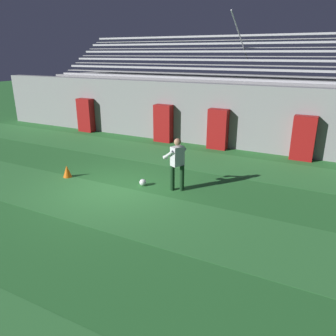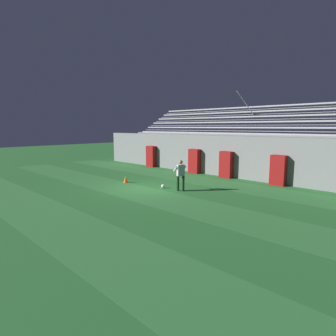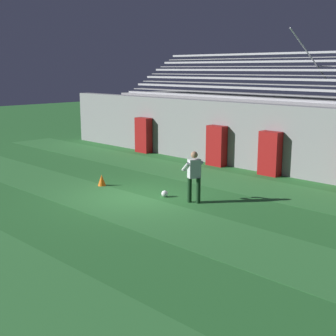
# 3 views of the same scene
# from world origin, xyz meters

# --- Properties ---
(ground_plane) EXTENTS (80.00, 80.00, 0.00)m
(ground_plane) POSITION_xyz_m (0.00, 0.00, 0.00)
(ground_plane) COLOR #2D7533
(turf_stripe_mid) EXTENTS (28.00, 2.49, 0.01)m
(turf_stripe_mid) POSITION_xyz_m (0.00, -1.01, 0.00)
(turf_stripe_mid) COLOR #38843D
(turf_stripe_mid) RESTS_ON ground
(turf_stripe_far) EXTENTS (28.00, 2.49, 0.01)m
(turf_stripe_far) POSITION_xyz_m (0.00, 3.98, 0.00)
(turf_stripe_far) COLOR #38843D
(turf_stripe_far) RESTS_ON ground
(back_wall) EXTENTS (24.00, 0.60, 2.80)m
(back_wall) POSITION_xyz_m (0.00, 6.50, 1.40)
(back_wall) COLOR gray
(back_wall) RESTS_ON ground
(padding_pillar_gate_left) EXTENTS (0.87, 0.44, 1.77)m
(padding_pillar_gate_left) POSITION_xyz_m (-1.37, 5.95, 0.89)
(padding_pillar_gate_left) COLOR maroon
(padding_pillar_gate_left) RESTS_ON ground
(padding_pillar_gate_right) EXTENTS (0.87, 0.44, 1.77)m
(padding_pillar_gate_right) POSITION_xyz_m (1.37, 5.95, 0.89)
(padding_pillar_gate_right) COLOR maroon
(padding_pillar_gate_right) RESTS_ON ground
(padding_pillar_far_left) EXTENTS (0.87, 0.44, 1.77)m
(padding_pillar_far_left) POSITION_xyz_m (-6.14, 5.95, 0.89)
(padding_pillar_far_left) COLOR maroon
(padding_pillar_far_left) RESTS_ON ground
(bleacher_stand) EXTENTS (18.00, 4.75, 5.83)m
(bleacher_stand) POSITION_xyz_m (0.00, 9.19, 1.51)
(bleacher_stand) COLOR gray
(bleacher_stand) RESTS_ON ground
(goalkeeper) EXTENTS (0.70, 0.72, 1.67)m
(goalkeeper) POSITION_xyz_m (1.82, 0.85, 0.95)
(goalkeeper) COLOR #143319
(goalkeeper) RESTS_ON ground
(soccer_ball) EXTENTS (0.22, 0.22, 0.22)m
(soccer_ball) POSITION_xyz_m (0.69, 0.66, 0.11)
(soccer_ball) COLOR white
(soccer_ball) RESTS_ON ground
(traffic_cone) EXTENTS (0.30, 0.30, 0.42)m
(traffic_cone) POSITION_xyz_m (-2.05, 0.13, 0.21)
(traffic_cone) COLOR orange
(traffic_cone) RESTS_ON ground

